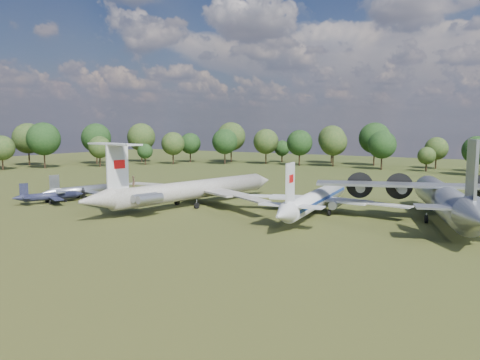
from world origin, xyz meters
The scene contains 7 objects.
ground centered at (0.00, 0.00, 0.00)m, with size 300.00×300.00×0.00m, color #1F3C14.
il62_airliner centered at (2.68, 0.62, 2.18)m, with size 34.22×44.49×4.36m, color #B8B8B3, non-canonical shape.
tu104_jet centered at (23.61, 4.65, 1.89)m, with size 28.34×37.79×3.78m, color silver, non-canonical shape.
an12_transport centered at (41.61, 7.98, 2.65)m, with size 36.02×40.26×5.30m, color gray, non-canonical shape.
small_prop_west centered at (-20.56, -10.96, 0.97)m, with size 9.71×13.24×1.94m, color black, non-canonical shape.
small_prop_northwest centered at (-19.87, -4.32, 1.23)m, with size 12.29×16.76×2.46m, color gray, non-canonical shape.
person_on_il62 centered at (0.29, -11.36, 5.24)m, with size 0.64×0.42×1.76m, color #9C6A4F.
Camera 1 is at (51.40, -62.94, 13.61)m, focal length 35.00 mm.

